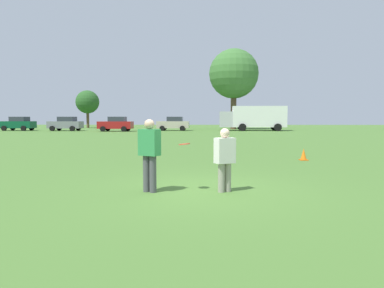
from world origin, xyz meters
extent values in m
plane|color=#47702D|center=(0.00, 0.00, 0.00)|extent=(149.47, 149.47, 0.00)
cylinder|color=#4C4C51|center=(-1.23, -0.26, 0.43)|extent=(0.16, 0.16, 0.86)
cylinder|color=#4C4C51|center=(-1.07, -0.34, 0.43)|extent=(0.16, 0.16, 0.86)
cube|color=#338C4C|center=(-1.15, -0.30, 1.16)|extent=(0.54, 0.45, 0.61)
sphere|color=#D8AD8C|center=(-1.15, -0.30, 1.58)|extent=(0.23, 0.23, 0.23)
cylinder|color=gray|center=(0.66, -0.18, 0.34)|extent=(0.16, 0.16, 0.68)
cylinder|color=gray|center=(0.51, -0.26, 0.34)|extent=(0.16, 0.16, 0.68)
cube|color=silver|center=(0.59, -0.22, 0.97)|extent=(0.52, 0.44, 0.59)
sphere|color=beige|center=(0.59, -0.22, 1.37)|extent=(0.23, 0.23, 0.23)
cylinder|color=#E54C33|center=(-0.35, -0.15, 1.11)|extent=(0.27, 0.27, 0.07)
cube|color=#D8590C|center=(4.17, 5.99, 0.01)|extent=(0.32, 0.32, 0.03)
cone|color=orange|center=(4.17, 5.99, 0.26)|extent=(0.24, 0.24, 0.45)
cube|color=#0C4C2D|center=(-24.19, 37.14, 0.78)|extent=(4.26, 1.94, 0.90)
cube|color=#2D333D|center=(-23.94, 37.14, 1.50)|extent=(2.05, 1.71, 0.64)
cylinder|color=black|center=(-25.53, 36.19, 0.33)|extent=(0.67, 0.24, 0.66)
cylinder|color=black|center=(-25.46, 38.19, 0.33)|extent=(0.67, 0.24, 0.66)
cylinder|color=black|center=(-22.92, 36.10, 0.33)|extent=(0.67, 0.24, 0.66)
cylinder|color=black|center=(-22.86, 38.10, 0.33)|extent=(0.67, 0.24, 0.66)
cube|color=slate|center=(-17.70, 36.69, 0.78)|extent=(4.26, 1.94, 0.90)
cube|color=#2D333D|center=(-17.45, 36.68, 1.50)|extent=(2.05, 1.71, 0.64)
cylinder|color=black|center=(-19.04, 35.73, 0.33)|extent=(0.67, 0.24, 0.66)
cylinder|color=black|center=(-18.97, 37.73, 0.33)|extent=(0.67, 0.24, 0.66)
cylinder|color=black|center=(-16.44, 35.65, 0.33)|extent=(0.67, 0.24, 0.66)
cylinder|color=black|center=(-16.37, 37.64, 0.33)|extent=(0.67, 0.24, 0.66)
cube|color=maroon|center=(-10.83, 35.30, 0.78)|extent=(4.26, 1.94, 0.90)
cube|color=#2D333D|center=(-10.58, 35.30, 1.50)|extent=(2.05, 1.71, 0.64)
cylinder|color=black|center=(-12.17, 34.35, 0.33)|extent=(0.67, 0.24, 0.66)
cylinder|color=black|center=(-12.10, 36.35, 0.33)|extent=(0.67, 0.24, 0.66)
cylinder|color=black|center=(-9.57, 34.26, 0.33)|extent=(0.67, 0.24, 0.66)
cylinder|color=black|center=(-9.50, 36.26, 0.33)|extent=(0.67, 0.24, 0.66)
cube|color=#B7AD99|center=(-3.85, 37.90, 0.78)|extent=(4.26, 1.94, 0.90)
cube|color=#2D333D|center=(-3.60, 37.90, 1.50)|extent=(2.05, 1.71, 0.64)
cylinder|color=black|center=(-5.19, 36.95, 0.33)|extent=(0.67, 0.24, 0.66)
cylinder|color=black|center=(-5.12, 38.95, 0.33)|extent=(0.67, 0.24, 0.66)
cylinder|color=black|center=(-2.59, 36.86, 0.33)|extent=(0.67, 0.24, 0.66)
cylinder|color=black|center=(-2.52, 38.86, 0.33)|extent=(0.67, 0.24, 0.66)
cube|color=white|center=(7.34, 37.79, 1.83)|extent=(6.88, 2.73, 2.70)
cube|color=#B2B2B7|center=(3.14, 37.94, 1.48)|extent=(1.88, 2.36, 2.00)
cylinder|color=black|center=(5.09, 36.50, 0.48)|extent=(0.97, 0.31, 0.96)
cylinder|color=black|center=(5.18, 39.24, 0.48)|extent=(0.97, 0.31, 0.96)
cylinder|color=black|center=(9.50, 36.35, 0.48)|extent=(0.97, 0.31, 0.96)
cylinder|color=black|center=(9.60, 39.09, 0.48)|extent=(0.97, 0.31, 0.96)
cylinder|color=brown|center=(-18.89, 49.23, 1.33)|extent=(0.44, 0.44, 2.65)
sphere|color=#285623|center=(-18.89, 49.23, 4.26)|extent=(3.79, 3.79, 3.79)
cylinder|color=brown|center=(4.52, 43.39, 2.50)|extent=(0.83, 0.83, 5.00)
sphere|color=#3D7033|center=(4.52, 43.39, 8.03)|extent=(7.14, 7.14, 7.14)
camera|label=1|loc=(0.08, -8.38, 1.74)|focal=33.03mm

